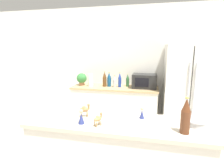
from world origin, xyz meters
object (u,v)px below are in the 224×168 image
object	(u,v)px
camel_figurine	(84,109)
wise_man_figurine_purple	(142,114)
fruit_bowl	(196,122)
wise_man_figurine_crimson	(81,118)
back_bottle_0	(105,79)
camel_figurine_second	(98,119)
back_bottle_3	(128,80)
potted_plant	(82,79)
back_bottle_4	(109,80)
paper_towel_roll	(91,80)
refrigerator	(186,91)
wine_bottle	(186,116)
back_bottle_1	(120,80)
microwave	(144,81)
back_bottle_2	(115,81)

from	to	relation	value
camel_figurine	wise_man_figurine_purple	bearing A→B (deg)	8.22
fruit_bowl	wise_man_figurine_crimson	distance (m)	1.03
back_bottle_0	camel_figurine_second	xyz separation A→B (m)	(0.50, -2.09, 0.01)
back_bottle_0	back_bottle_3	distance (m)	0.48
potted_plant	back_bottle_4	distance (m)	0.61
paper_towel_roll	wise_man_figurine_purple	xyz separation A→B (m)	(1.16, -1.78, 0.01)
wise_man_figurine_crimson	refrigerator	bearing A→B (deg)	57.71
fruit_bowl	camel_figurine_second	size ratio (longest dim) A/B	1.55
potted_plant	wise_man_figurine_purple	bearing A→B (deg)	-53.05
back_bottle_4	wine_bottle	xyz separation A→B (m)	(1.13, -2.09, 0.10)
back_bottle_1	camel_figurine	world-z (taller)	back_bottle_1
refrigerator	back_bottle_1	bearing A→B (deg)	178.16
wine_bottle	back_bottle_1	bearing A→B (deg)	113.55
potted_plant	back_bottle_1	size ratio (longest dim) A/B	0.87
microwave	back_bottle_1	distance (m)	0.50
back_bottle_1	wise_man_figurine_crimson	size ratio (longest dim) A/B	2.20
fruit_bowl	wine_bottle	bearing A→B (deg)	-125.28
microwave	wise_man_figurine_crimson	bearing A→B (deg)	-103.09
potted_plant	camel_figurine	world-z (taller)	potted_plant
back_bottle_2	wise_man_figurine_crimson	bearing A→B (deg)	-86.88
potted_plant	wine_bottle	xyz separation A→B (m)	(1.74, -2.08, 0.09)
back_bottle_1	camel_figurine_second	world-z (taller)	back_bottle_1
refrigerator	wine_bottle	distance (m)	2.08
refrigerator	paper_towel_roll	world-z (taller)	refrigerator
microwave	refrigerator	bearing A→B (deg)	-5.73
back_bottle_3	wise_man_figurine_purple	xyz separation A→B (m)	(0.40, -1.93, 0.02)
refrigerator	camel_figurine_second	bearing A→B (deg)	-118.70
paper_towel_roll	back_bottle_4	distance (m)	0.39
microwave	back_bottle_3	distance (m)	0.36
potted_plant	fruit_bowl	distance (m)	2.66
paper_towel_roll	wise_man_figurine_crimson	bearing A→B (deg)	-72.91
wise_man_figurine_crimson	potted_plant	bearing A→B (deg)	112.05
back_bottle_2	back_bottle_0	bearing A→B (deg)	173.67
refrigerator	back_bottle_0	bearing A→B (deg)	178.51
camel_figurine	wise_man_figurine_crimson	bearing A→B (deg)	-79.21
microwave	back_bottle_1	bearing A→B (deg)	-175.62
back_bottle_1	camel_figurine_second	size ratio (longest dim) A/B	2.55
back_bottle_2	camel_figurine	world-z (taller)	back_bottle_2
paper_towel_roll	camel_figurine	distance (m)	1.95
camel_figurine	wine_bottle	bearing A→B (deg)	-9.57
back_bottle_4	refrigerator	bearing A→B (deg)	-2.26
microwave	wise_man_figurine_crimson	distance (m)	2.17
fruit_bowl	camel_figurine_second	world-z (taller)	camel_figurine_second
camel_figurine_second	wise_man_figurine_crimson	size ratio (longest dim) A/B	0.86
refrigerator	back_bottle_0	world-z (taller)	refrigerator
potted_plant	camel_figurine	xyz separation A→B (m)	(0.81, -1.92, 0.03)
back_bottle_4	wise_man_figurine_crimson	size ratio (longest dim) A/B	2.19
back_bottle_0	back_bottle_3	xyz separation A→B (m)	(0.47, 0.10, -0.02)
camel_figurine_second	camel_figurine	bearing A→B (deg)	138.06
wine_bottle	camel_figurine	bearing A→B (deg)	170.43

